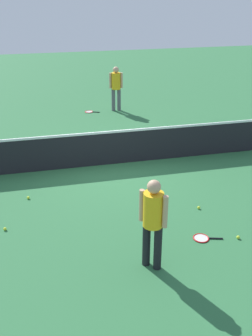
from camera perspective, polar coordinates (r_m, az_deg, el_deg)
ground_plane at (r=11.04m, az=-2.34°, el=0.56°), size 40.00×40.00×0.00m
court_net at (r=10.84m, az=-2.39°, el=2.97°), size 10.09×0.09×1.07m
player_near_side at (r=6.70m, az=3.89°, el=-7.07°), size 0.48×0.48×1.70m
player_far_side at (r=15.58m, az=-1.44°, el=11.80°), size 0.53×0.38×1.70m
tennis_racket_near_player at (r=8.07m, az=10.89°, el=-9.83°), size 0.61×0.39×0.03m
tennis_racket_far_player at (r=15.68m, az=-5.22°, el=8.02°), size 0.60×0.42×0.03m
tennis_ball_near_player at (r=8.22m, az=15.76°, el=-9.52°), size 0.07×0.07×0.07m
tennis_ball_by_net at (r=9.02m, az=10.37°, el=-5.60°), size 0.07×0.07×0.07m
tennis_ball_midcourt at (r=9.54m, az=-13.82°, el=-4.15°), size 0.07×0.07×0.07m
tennis_ball_baseline at (r=8.52m, az=-16.94°, el=-8.35°), size 0.07×0.07×0.07m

